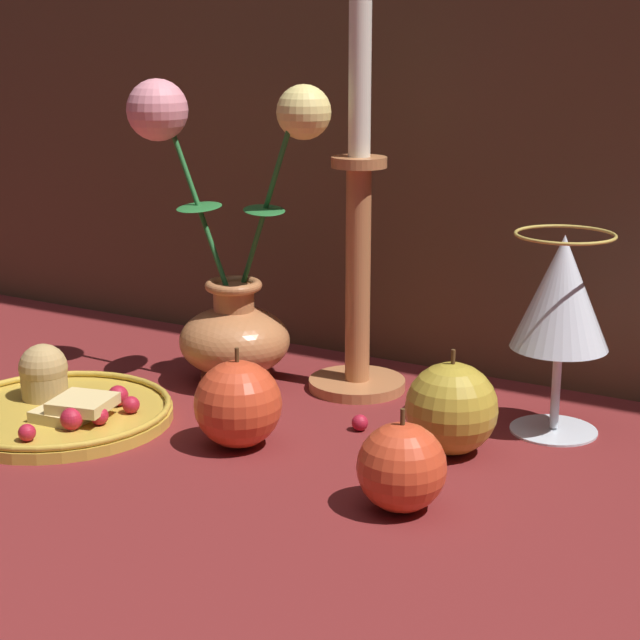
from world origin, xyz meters
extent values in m
plane|color=maroon|center=(0.00, 0.00, 0.00)|extent=(2.40, 2.40, 0.00)
cylinder|color=#B77042|center=(-0.13, 0.09, 0.01)|extent=(0.07, 0.07, 0.01)
ellipsoid|color=#B77042|center=(-0.13, 0.09, 0.04)|extent=(0.11, 0.11, 0.07)
cylinder|color=#B77042|center=(-0.13, 0.09, 0.08)|extent=(0.04, 0.04, 0.03)
torus|color=#B77042|center=(-0.13, 0.09, 0.10)|extent=(0.06, 0.06, 0.01)
cylinder|color=#23662D|center=(-0.16, 0.08, 0.18)|extent=(0.08, 0.02, 0.17)
ellipsoid|color=#23662D|center=(-0.16, 0.08, 0.18)|extent=(0.06, 0.08, 0.00)
sphere|color=pink|center=(-0.20, 0.08, 0.27)|extent=(0.06, 0.06, 0.06)
cylinder|color=#23662D|center=(-0.09, 0.10, 0.19)|extent=(0.08, 0.02, 0.17)
ellipsoid|color=#23662D|center=(-0.09, 0.10, 0.18)|extent=(0.08, 0.08, 0.00)
sphere|color=#EFD67A|center=(-0.05, 0.11, 0.27)|extent=(0.05, 0.05, 0.05)
cylinder|color=gold|center=(-0.20, -0.08, 0.01)|extent=(0.21, 0.21, 0.01)
torus|color=gold|center=(-0.20, -0.08, 0.01)|extent=(0.20, 0.20, 0.01)
cylinder|color=tan|center=(-0.24, -0.06, 0.02)|extent=(0.04, 0.04, 0.03)
sphere|color=tan|center=(-0.24, -0.06, 0.04)|extent=(0.05, 0.05, 0.05)
cube|color=#DBBC7A|center=(-0.18, -0.09, 0.01)|extent=(0.05, 0.05, 0.01)
cube|color=#DBBC7A|center=(-0.17, -0.09, 0.03)|extent=(0.06, 0.06, 0.01)
sphere|color=#AD192D|center=(-0.17, -0.15, 0.02)|extent=(0.01, 0.01, 0.01)
sphere|color=#AD192D|center=(-0.16, -0.11, 0.02)|extent=(0.02, 0.02, 0.02)
sphere|color=#AD192D|center=(-0.15, -0.09, 0.02)|extent=(0.02, 0.02, 0.02)
sphere|color=#AD192D|center=(-0.14, -0.06, 0.02)|extent=(0.02, 0.02, 0.02)
sphere|color=#AD192D|center=(-0.16, -0.05, 0.02)|extent=(0.02, 0.02, 0.02)
cylinder|color=silver|center=(0.19, 0.12, 0.00)|extent=(0.08, 0.08, 0.00)
cylinder|color=silver|center=(0.19, 0.12, 0.04)|extent=(0.01, 0.01, 0.07)
cone|color=silver|center=(0.19, 0.12, 0.13)|extent=(0.08, 0.08, 0.10)
cone|color=maroon|center=(0.19, 0.12, 0.11)|extent=(0.07, 0.07, 0.07)
torus|color=gold|center=(0.19, 0.12, 0.18)|extent=(0.09, 0.09, 0.00)
cylinder|color=#B77042|center=(-0.01, 0.13, 0.01)|extent=(0.10, 0.10, 0.01)
cylinder|color=#B77042|center=(-0.01, 0.13, 0.11)|extent=(0.02, 0.02, 0.21)
cylinder|color=#B77042|center=(-0.01, 0.13, 0.22)|extent=(0.05, 0.05, 0.01)
cylinder|color=silver|center=(-0.01, 0.13, 0.30)|extent=(0.02, 0.02, 0.14)
sphere|color=#D14223|center=(0.15, -0.09, 0.03)|extent=(0.07, 0.07, 0.07)
cylinder|color=#4C3319|center=(0.15, -0.09, 0.07)|extent=(0.00, 0.00, 0.01)
sphere|color=#B2932D|center=(0.14, 0.03, 0.04)|extent=(0.08, 0.08, 0.08)
cylinder|color=#4C3319|center=(0.14, 0.03, 0.08)|extent=(0.00, 0.00, 0.01)
sphere|color=#D14223|center=(-0.03, -0.05, 0.04)|extent=(0.08, 0.08, 0.08)
cylinder|color=#4C3319|center=(-0.03, -0.05, 0.08)|extent=(0.00, 0.00, 0.01)
sphere|color=#AD192D|center=(0.05, 0.03, 0.01)|extent=(0.01, 0.01, 0.01)
sphere|color=#AD192D|center=(-0.05, 0.02, 0.01)|extent=(0.01, 0.01, 0.01)
camera|label=1|loc=(0.46, -0.75, 0.34)|focal=60.00mm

